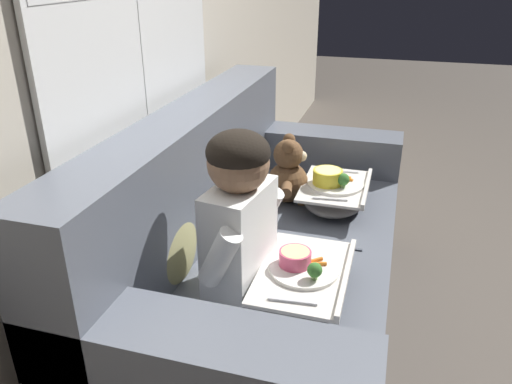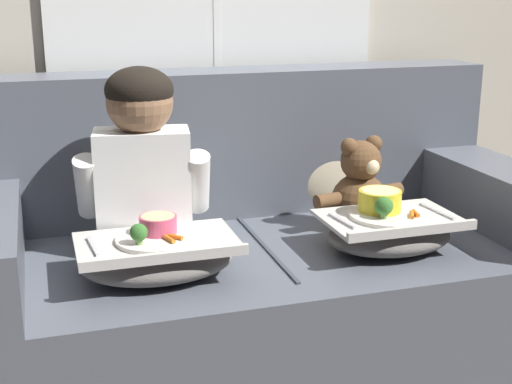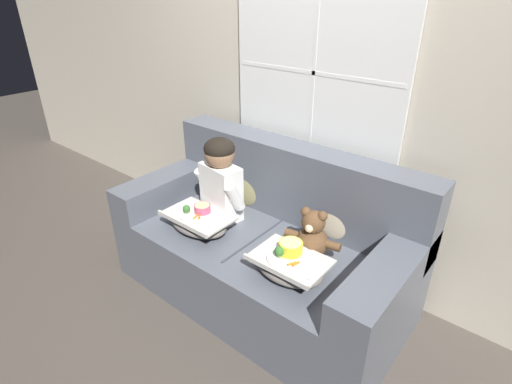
{
  "view_description": "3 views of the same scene",
  "coord_description": "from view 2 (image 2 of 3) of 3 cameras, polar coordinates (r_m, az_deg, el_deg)",
  "views": [
    {
      "loc": [
        -1.69,
        -0.42,
        1.46
      ],
      "look_at": [
        -0.12,
        0.04,
        0.71
      ],
      "focal_mm": 35.0,
      "sensor_mm": 36.0,
      "label": 1
    },
    {
      "loc": [
        -0.64,
        -2.0,
        1.23
      ],
      "look_at": [
        -0.01,
        0.01,
        0.62
      ],
      "focal_mm": 50.0,
      "sensor_mm": 36.0,
      "label": 2
    },
    {
      "loc": [
        1.29,
        -1.62,
        1.86
      ],
      "look_at": [
        -0.02,
        -0.01,
        0.77
      ],
      "focal_mm": 28.0,
      "sensor_mm": 36.0,
      "label": 3
    }
  ],
  "objects": [
    {
      "name": "ground_plane",
      "position": [
        2.44,
        0.3,
        -14.2
      ],
      "size": [
        14.0,
        14.0,
        0.0
      ],
      "primitive_type": "plane",
      "color": "#4C443D"
    },
    {
      "name": "lap_tray_teddy",
      "position": [
        2.19,
        10.59,
        -2.95
      ],
      "size": [
        0.41,
        0.29,
        0.18
      ],
      "color": "slate",
      "rests_on": "teddy_bear"
    },
    {
      "name": "teddy_bear",
      "position": [
        2.35,
        8.36,
        0.13
      ],
      "size": [
        0.33,
        0.24,
        0.31
      ],
      "color": "brown",
      "rests_on": "couch"
    },
    {
      "name": "throw_pillow_behind_teddy",
      "position": [
        2.56,
        5.98,
        2.23
      ],
      "size": [
        0.31,
        0.15,
        0.32
      ],
      "color": "#C1B293",
      "rests_on": "couch"
    },
    {
      "name": "couch",
      "position": [
        2.34,
        -0.18,
        -6.07
      ],
      "size": [
        1.85,
        0.91,
        0.96
      ],
      "color": "#565B66",
      "rests_on": "ground_plane"
    },
    {
      "name": "throw_pillow_behind_child",
      "position": [
        2.38,
        -9.83,
        1.0
      ],
      "size": [
        0.34,
        0.16,
        0.35
      ],
      "color": "#898456",
      "rests_on": "couch"
    },
    {
      "name": "child_figure",
      "position": [
        2.11,
        -9.11,
        3.12
      ],
      "size": [
        0.41,
        0.21,
        0.56
      ],
      "color": "white",
      "rests_on": "couch"
    },
    {
      "name": "lap_tray_child",
      "position": [
        1.97,
        -7.86,
        -5.13
      ],
      "size": [
        0.44,
        0.28,
        0.17
      ],
      "color": "slate",
      "rests_on": "child_figure"
    }
  ]
}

